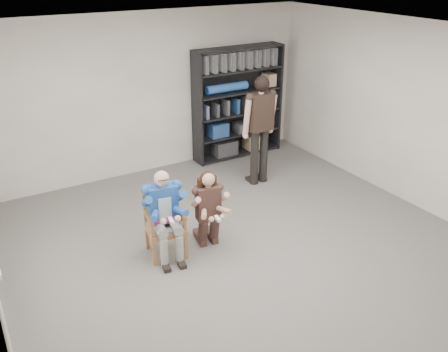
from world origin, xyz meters
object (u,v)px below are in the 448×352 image
seated_man (165,214)px  bookshelf (238,103)px  standing_man (260,132)px  armchair (165,223)px  kneeling_woman (209,210)px

seated_man → bookshelf: bearing=52.2°
seated_man → standing_man: size_ratio=0.64×
armchair → kneeling_woman: bearing=-2.3°
kneeling_woman → armchair: bearing=177.7°
armchair → bookshelf: size_ratio=0.44×
seated_man → bookshelf: (2.65, 2.45, 0.45)m
armchair → kneeling_woman: size_ratio=0.84×
bookshelf → standing_man: bookshelf is taller
armchair → seated_man: 0.14m
seated_man → kneeling_woman: (0.58, -0.12, -0.05)m
armchair → standing_man: bearing=36.8°
armchair → bookshelf: bearing=52.2°
bookshelf → standing_man: 1.33m
seated_man → bookshelf: bookshelf is taller
bookshelf → seated_man: bearing=-137.2°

